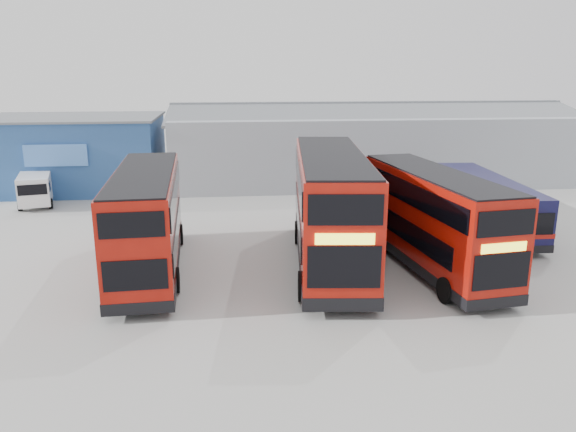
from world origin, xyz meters
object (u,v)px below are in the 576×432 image
Objects in this scene: double_decker_right at (433,222)px; single_decker_blue at (486,204)px; office_block at (74,152)px; maintenance_shed at (369,144)px; panel_van at (36,187)px; double_decker_centre at (331,210)px; double_decker_left at (147,222)px.

double_decker_right reaches higher than single_decker_blue.
office_block is 0.40× the size of maintenance_shed.
panel_van is (-23.20, -6.87, -1.49)m from maintenance_shed.
double_decker_right is 1.01× the size of single_decker_blue.
double_decker_left is at bearing -173.73° from double_decker_centre.
double_decker_right is at bearing -96.22° from maintenance_shed.
maintenance_shed is at bearing 2.79° from panel_van.
office_block reaches higher than double_decker_right.
double_decker_right is 2.13× the size of panel_van.
single_decker_blue is (9.29, 4.67, -1.10)m from double_decker_centre.
double_decker_left is at bearing -66.94° from office_block.
double_decker_left is 0.88× the size of double_decker_centre.
double_decker_right is 25.16m from panel_van.
double_decker_right is (-2.26, -20.78, -0.47)m from maintenance_shed.
double_decker_centre is 1.16× the size of double_decker_right.
office_block is 23.55m from double_decker_centre.
single_decker_blue is (5.04, 5.70, -0.76)m from double_decker_right.
maintenance_shed is 15.39m from single_decker_blue.
double_decker_left is at bearing -125.95° from maintenance_shed.
double_decker_right is (19.74, -18.78, -0.45)m from office_block.
office_block is 19.41m from double_decker_left.
maintenance_shed is 2.95× the size of double_decker_right.
office_block reaches higher than double_decker_centre.
double_decker_right is at bearing -8.16° from double_decker_centre.
double_decker_right is at bearing 50.65° from single_decker_blue.
single_decker_blue is (24.78, -13.08, -1.21)m from office_block.
maintenance_shed is 6.28× the size of panel_van.
double_decker_centre is (-6.51, -19.75, -0.13)m from maintenance_shed.
panel_van is at bearing 138.74° from double_decker_right.
office_block is at bearing -25.70° from single_decker_blue.
double_decker_centre is at bearing 177.45° from double_decker_left.
panel_van is (-1.20, -4.86, -1.46)m from office_block.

